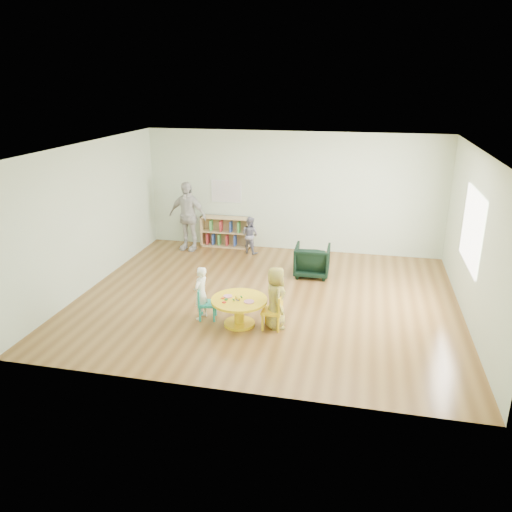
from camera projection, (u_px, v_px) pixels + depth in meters
The scene contains 11 objects.
room at pixel (268, 200), 8.76m from camera, with size 7.10×7.00×2.80m.
activity_table at pixel (239, 307), 8.29m from camera, with size 0.94×0.94×0.51m.
kid_chair_left at pixel (205, 302), 8.51m from camera, with size 0.35×0.35×0.56m.
kid_chair_right at pixel (275, 310), 8.17m from camera, with size 0.33×0.33×0.61m.
bookshelf at pixel (225, 232), 12.23m from camera, with size 1.20×0.30×0.75m.
alphabet_poster at pixel (226, 191), 12.01m from camera, with size 0.74×0.01×0.54m.
armchair at pixel (312, 260), 10.40m from camera, with size 0.70×0.73×0.66m, color black.
child_left at pixel (201, 293), 8.47m from camera, with size 0.34×0.22×0.94m, color white.
child_right at pixel (276, 298), 8.14m from camera, with size 0.52×0.34×1.06m, color yellow.
toddler at pixel (250, 235), 11.72m from camera, with size 0.43×0.33×0.88m, color #18183C.
adult_caretaker at pixel (187, 216), 11.85m from camera, with size 0.97×0.40×1.66m, color silver.
Camera 1 is at (1.66, -8.42, 3.90)m, focal length 35.00 mm.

